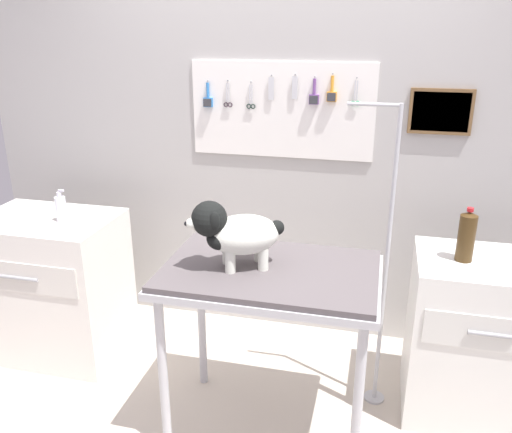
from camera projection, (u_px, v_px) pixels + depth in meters
rear_wall_panel at (286, 159)px, 3.30m from camera, size 4.00×0.11×2.30m
grooming_table at (270, 286)px, 2.45m from camera, size 1.00×0.65×0.90m
grooming_arm at (383, 276)px, 2.67m from camera, size 0.30×0.11×1.62m
dog at (234, 232)px, 2.37m from camera, size 0.44×0.32×0.32m
counter_left at (54, 286)px, 3.24m from camera, size 0.80×0.58×0.88m
cabinet_right at (477, 338)px, 2.71m from camera, size 0.68×0.54×0.87m
shampoo_bottle at (61, 208)px, 3.01m from camera, size 0.06×0.06×0.19m
soda_bottle at (466, 236)px, 2.54m from camera, size 0.08×0.08×0.27m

